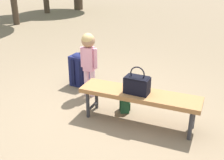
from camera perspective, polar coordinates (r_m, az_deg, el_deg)
The scene contains 6 objects.
ground_plane at distance 4.09m, azimuth -1.55°, elevation -6.50°, with size 40.00×40.00×0.00m, color #7F6B51.
park_bench at distance 3.67m, azimuth 5.68°, elevation -3.39°, with size 1.65×0.78×0.45m.
handbag at distance 3.58m, azimuth 5.18°, elevation -0.86°, with size 0.35×0.24×0.37m.
child_standing at distance 4.32m, azimuth -4.84°, elevation 5.19°, with size 0.27×0.21×1.04m.
backpack_large at distance 4.86m, azimuth -6.25°, elevation 2.38°, with size 0.41×0.37×0.62m.
backpack_small at distance 4.04m, azimuth 2.65°, elevation -4.60°, with size 0.20×0.21×0.29m.
Camera 1 is at (-2.23, 2.77, 2.03)m, focal length 44.35 mm.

